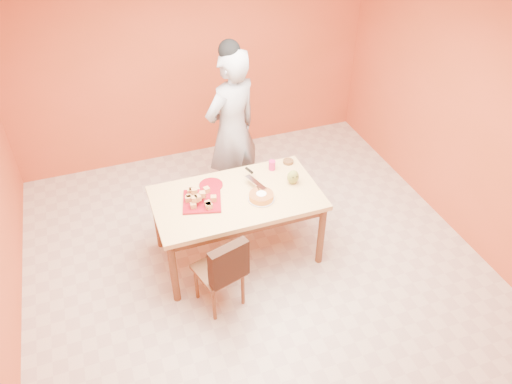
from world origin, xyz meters
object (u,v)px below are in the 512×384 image
object	(u,v)px
dining_chair	(219,269)
sponge_cake	(261,196)
dining_table	(237,204)
red_dinner_plate	(211,185)
egg_ornament	(293,177)
checker_tin	(288,162)
person	(232,131)
pastry_platter	(202,201)
magenta_glass	(272,165)

from	to	relation	value
dining_chair	sponge_cake	world-z (taller)	dining_chair
dining_table	red_dinner_plate	distance (m)	0.32
dining_table	red_dinner_plate	world-z (taller)	red_dinner_plate
egg_ornament	dining_chair	bearing A→B (deg)	-164.09
sponge_cake	egg_ornament	distance (m)	0.41
red_dinner_plate	checker_tin	distance (m)	0.87
red_dinner_plate	checker_tin	size ratio (longest dim) A/B	2.14
dining_chair	egg_ornament	xyz separation A→B (m)	(0.94, 0.57, 0.40)
dining_chair	red_dinner_plate	bearing A→B (deg)	61.82
dining_table	person	size ratio (longest dim) A/B	0.85
dining_chair	checker_tin	size ratio (longest dim) A/B	7.78
dining_table	egg_ornament	bearing A→B (deg)	0.74
egg_ornament	checker_tin	xyz separation A→B (m)	(0.09, 0.34, -0.06)
dining_table	sponge_cake	xyz separation A→B (m)	(0.20, -0.13, 0.13)
sponge_cake	checker_tin	bearing A→B (deg)	44.99
red_dinner_plate	sponge_cake	xyz separation A→B (m)	(0.39, -0.37, 0.03)
dining_table	person	world-z (taller)	person
dining_table	dining_chair	size ratio (longest dim) A/B	1.90
sponge_cake	person	bearing A→B (deg)	88.12
person	egg_ornament	size ratio (longest dim) A/B	12.41
dining_chair	pastry_platter	size ratio (longest dim) A/B	2.38
pastry_platter	sponge_cake	size ratio (longest dim) A/B	1.51
egg_ornament	person	bearing A→B (deg)	96.69
red_dinner_plate	egg_ornament	distance (m)	0.81
pastry_platter	checker_tin	distance (m)	1.07
dining_chair	pastry_platter	distance (m)	0.67
sponge_cake	magenta_glass	world-z (taller)	magenta_glass
person	magenta_glass	distance (m)	0.64
dining_chair	magenta_glass	distance (m)	1.26
dining_chair	magenta_glass	xyz separation A→B (m)	(0.84, 0.86, 0.37)
dining_table	magenta_glass	bearing A→B (deg)	32.15
person	egg_ornament	bearing A→B (deg)	87.84
red_dinner_plate	egg_ornament	size ratio (longest dim) A/B	1.54
dining_table	magenta_glass	size ratio (longest dim) A/B	15.98
checker_tin	person	bearing A→B (deg)	130.04
dining_chair	sponge_cake	xyz separation A→B (m)	(0.56, 0.44, 0.36)
person	red_dinner_plate	xyz separation A→B (m)	(-0.42, -0.63, -0.17)
checker_tin	red_dinner_plate	bearing A→B (deg)	-173.12
magenta_glass	checker_tin	world-z (taller)	magenta_glass
pastry_platter	egg_ornament	world-z (taller)	egg_ornament
dining_table	checker_tin	distance (m)	0.77
egg_ornament	dining_table	bearing A→B (deg)	165.61
pastry_platter	checker_tin	xyz separation A→B (m)	(1.02, 0.33, 0.01)
person	red_dinner_plate	bearing A→B (deg)	32.21
dining_chair	egg_ornament	world-z (taller)	egg_ornament
sponge_cake	checker_tin	xyz separation A→B (m)	(0.48, 0.48, -0.02)
person	pastry_platter	xyz separation A→B (m)	(-0.57, -0.85, -0.17)
egg_ornament	checker_tin	size ratio (longest dim) A/B	1.39
person	checker_tin	xyz separation A→B (m)	(0.44, -0.53, -0.16)
dining_table	sponge_cake	distance (m)	0.27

